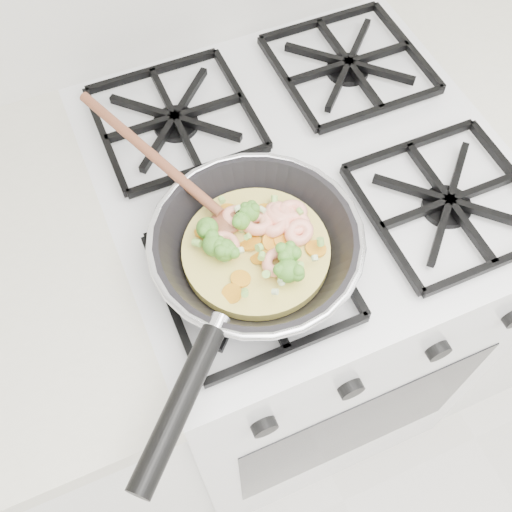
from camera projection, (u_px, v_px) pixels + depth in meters
name	position (u px, v px, depth m)	size (l,w,h in m)	color
stove	(291.00, 297.00, 1.28)	(0.60, 0.60, 0.92)	silver
skillet	(254.00, 248.00, 0.76)	(0.37, 0.53, 0.09)	black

